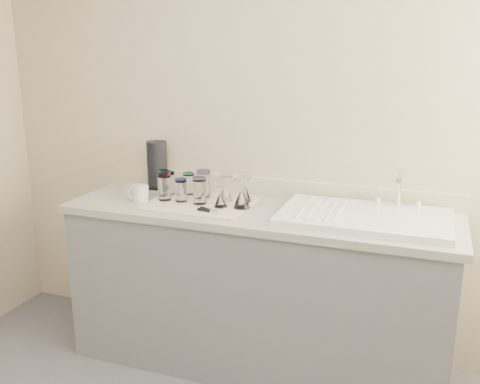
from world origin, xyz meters
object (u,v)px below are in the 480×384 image
at_px(can_opener, 209,211).
at_px(goblet_front_left, 221,199).
at_px(goblet_back_left, 225,192).
at_px(tumbler_magenta, 164,187).
at_px(tumbler_teal, 169,183).
at_px(goblet_back_right, 245,193).
at_px(white_mug, 140,193).
at_px(tumbler_cyan, 189,183).
at_px(tumbler_extra, 164,181).
at_px(goblet_front_right, 242,198).
at_px(tumbler_lavender, 200,190).
at_px(paper_towel_roll, 157,165).
at_px(sink_unit, 365,217).
at_px(tumbler_blue, 181,190).
at_px(tumbler_purple, 203,183).

bearing_deg(can_opener, goblet_front_left, 79.30).
bearing_deg(goblet_back_left, tumbler_magenta, -161.50).
bearing_deg(tumbler_teal, goblet_back_right, 2.34).
xyz_separation_m(goblet_back_right, white_mug, (-0.55, -0.17, -0.01)).
relative_size(tumbler_cyan, tumbler_extra, 0.96).
distance_m(tumbler_magenta, goblet_back_left, 0.34).
height_order(goblet_back_left, white_mug, goblet_back_left).
height_order(goblet_front_right, can_opener, goblet_front_right).
relative_size(goblet_back_left, goblet_front_left, 1.16).
distance_m(tumbler_cyan, goblet_back_right, 0.35).
height_order(tumbler_cyan, goblet_front_right, goblet_front_right).
height_order(goblet_back_left, can_opener, goblet_back_left).
bearing_deg(tumbler_lavender, paper_towel_roll, 146.78).
bearing_deg(sink_unit, tumbler_extra, 174.67).
bearing_deg(paper_towel_roll, tumbler_blue, -41.89).
height_order(tumbler_magenta, goblet_front_right, goblet_front_right).
relative_size(tumbler_lavender, white_mug, 1.12).
xyz_separation_m(sink_unit, goblet_back_right, (-0.66, 0.10, 0.03)).
bearing_deg(tumbler_extra, tumbler_purple, -1.83).
distance_m(goblet_back_left, can_opener, 0.24).
bearing_deg(can_opener, sink_unit, 11.68).
height_order(tumbler_lavender, white_mug, tumbler_lavender).
relative_size(goblet_front_right, can_opener, 1.23).
relative_size(tumbler_teal, tumbler_cyan, 1.06).
xyz_separation_m(tumbler_blue, goblet_back_right, (0.32, 0.12, -0.02)).
bearing_deg(tumbler_magenta, tumbler_blue, 2.68).
relative_size(tumbler_lavender, goblet_front_right, 0.90).
distance_m(tumbler_extra, paper_towel_roll, 0.17).
bearing_deg(goblet_front_left, goblet_back_right, 60.85).
relative_size(tumbler_purple, paper_towel_roll, 0.55).
distance_m(tumbler_lavender, white_mug, 0.35).
bearing_deg(tumbler_blue, goblet_back_left, 24.87).
relative_size(tumbler_blue, tumbler_extra, 0.96).
relative_size(goblet_back_right, goblet_front_right, 0.82).
bearing_deg(tumbler_cyan, tumbler_extra, -174.72).
relative_size(sink_unit, tumbler_magenta, 5.47).
relative_size(tumbler_magenta, goblet_front_left, 1.22).
height_order(sink_unit, tumbler_extra, sink_unit).
bearing_deg(white_mug, can_opener, -10.51).
height_order(tumbler_magenta, white_mug, tumbler_magenta).
bearing_deg(tumbler_cyan, tumbler_lavender, -48.24).
height_order(tumbler_purple, can_opener, tumbler_purple).
bearing_deg(sink_unit, paper_towel_roll, 169.94).
distance_m(goblet_back_right, goblet_front_left, 0.17).
bearing_deg(tumbler_blue, tumbler_purple, 58.99).
height_order(sink_unit, goblet_back_left, sink_unit).
height_order(goblet_front_right, paper_towel_roll, paper_towel_roll).
relative_size(sink_unit, goblet_back_right, 6.18).
bearing_deg(tumbler_lavender, tumbler_blue, 176.61).
bearing_deg(can_opener, tumbler_teal, 146.28).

